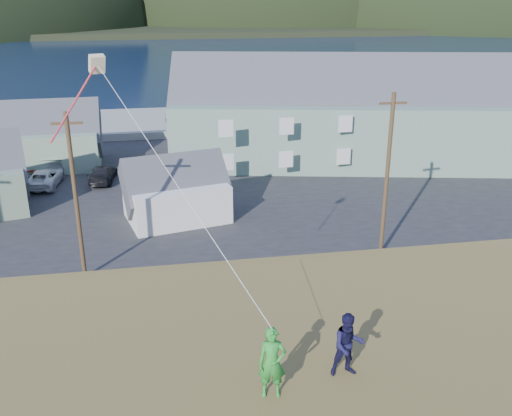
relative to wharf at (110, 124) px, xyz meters
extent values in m
plane|color=#0A1638|center=(6.00, -40.00, -0.45)|extent=(900.00, 900.00, 0.00)
cube|color=#4C3D19|center=(6.00, -42.00, -0.40)|extent=(110.00, 8.00, 0.10)
cube|color=#28282B|center=(6.00, -23.00, -0.39)|extent=(72.00, 36.00, 0.12)
cube|color=gray|center=(0.00, 0.00, 0.00)|extent=(26.00, 14.00, 0.90)
cube|color=black|center=(6.00, 290.00, 0.55)|extent=(900.00, 320.00, 2.00)
ellipsoid|color=black|center=(-14.00, 260.00, 1.55)|extent=(200.00, 180.00, 100.00)
ellipsoid|color=black|center=(76.00, 250.00, 1.55)|extent=(230.00, 207.00, 142.60)
ellipsoid|color=black|center=(186.00, 230.00, 1.55)|extent=(280.00, 252.00, 134.40)
cube|color=gray|center=(23.94, -18.85, 2.58)|extent=(35.24, 16.45, 5.82)
cube|color=#47474C|center=(23.94, -18.85, 7.05)|extent=(35.69, 16.33, 9.49)
cube|color=white|center=(6.56, -30.56, 1.00)|extent=(7.56, 6.15, 2.66)
cube|color=#47474C|center=(6.56, -30.56, 2.99)|extent=(8.04, 6.24, 4.72)
cube|color=gray|center=(-5.15, -15.50, 1.36)|extent=(10.82, 6.76, 3.39)
cube|color=#47474C|center=(-5.15, -15.50, 4.01)|extent=(11.32, 6.69, 6.26)
cylinder|color=#47331E|center=(1.01, -38.50, 4.37)|extent=(0.24, 0.24, 9.41)
cylinder|color=#47331E|center=(18.61, -38.50, 4.61)|extent=(0.24, 0.24, 9.88)
imported|color=silver|center=(-3.90, -21.37, 0.37)|extent=(2.74, 5.24, 1.41)
imported|color=black|center=(0.72, -20.95, 0.35)|extent=(2.33, 4.81, 1.35)
imported|color=navy|center=(4.01, -22.28, 0.34)|extent=(1.88, 4.02, 1.33)
imported|color=maroon|center=(-5.22, -16.39, 0.35)|extent=(2.57, 5.02, 1.36)
imported|color=silver|center=(-3.49, -16.14, 0.44)|extent=(2.49, 5.44, 1.54)
imported|color=#353F85|center=(8.31, -16.62, 0.41)|extent=(1.74, 4.54, 1.48)
imported|color=#268D2D|center=(7.65, -58.70, 7.56)|extent=(0.64, 0.46, 1.62)
imported|color=#151336|center=(9.45, -58.30, 7.51)|extent=(0.75, 0.59, 1.53)
cube|color=beige|center=(3.87, -49.99, 12.72)|extent=(0.58, 0.56, 0.60)
cylinder|color=#E83D41|center=(3.27, -51.24, 11.82)|extent=(0.06, 0.06, 3.31)
cylinder|color=white|center=(5.76, -54.35, 10.55)|extent=(0.02, 0.02, 10.45)
camera|label=1|loc=(5.61, -68.45, 14.84)|focal=40.00mm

